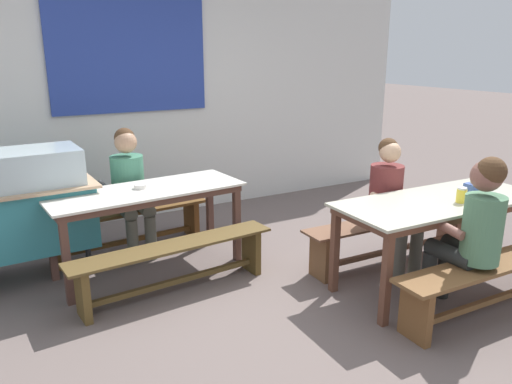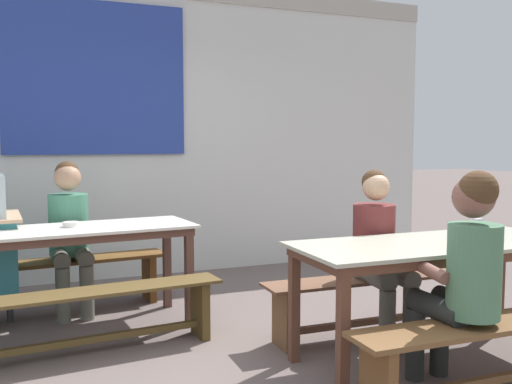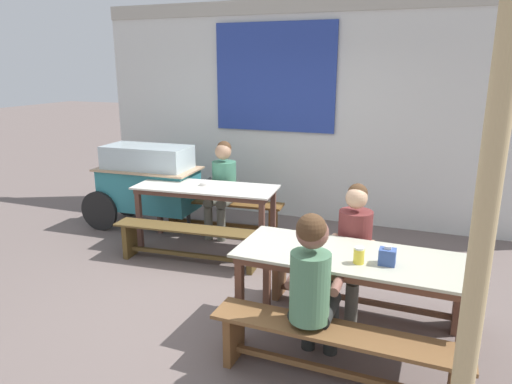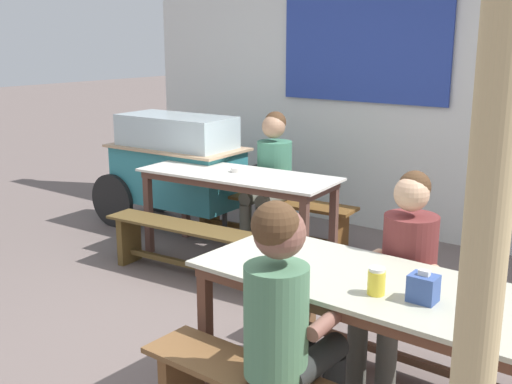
% 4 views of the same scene
% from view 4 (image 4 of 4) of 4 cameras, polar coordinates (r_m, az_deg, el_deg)
% --- Properties ---
extents(ground_plane, '(40.00, 40.00, 0.00)m').
position_cam_4_polar(ground_plane, '(4.21, -1.50, -13.15)').
color(ground_plane, '#685A56').
extents(backdrop_wall, '(6.61, 0.23, 3.09)m').
position_cam_4_polar(backdrop_wall, '(6.19, 14.72, 10.73)').
color(backdrop_wall, silver).
rests_on(backdrop_wall, ground_plane).
extents(dining_table_far, '(1.78, 0.79, 0.78)m').
position_cam_4_polar(dining_table_far, '(5.40, -1.68, 0.87)').
color(dining_table_far, silver).
rests_on(dining_table_far, ground_plane).
extents(dining_table_near, '(1.86, 0.78, 0.78)m').
position_cam_4_polar(dining_table_near, '(3.13, 10.91, -9.22)').
color(dining_table_near, '#B9B9A2').
rests_on(dining_table_near, ground_plane).
extents(bench_far_back, '(1.69, 0.45, 0.43)m').
position_cam_4_polar(bench_far_back, '(5.96, 1.34, -1.82)').
color(bench_far_back, brown).
rests_on(bench_far_back, ground_plane).
extents(bench_far_front, '(1.78, 0.43, 0.43)m').
position_cam_4_polar(bench_far_front, '(5.08, -5.16, -4.86)').
color(bench_far_front, brown).
rests_on(bench_far_front, ground_plane).
extents(bench_near_back, '(1.86, 0.34, 0.43)m').
position_cam_4_polar(bench_near_back, '(3.76, 14.64, -12.24)').
color(bench_near_back, brown).
rests_on(bench_near_back, ground_plane).
extents(food_cart, '(1.75, 0.78, 1.15)m').
position_cam_4_polar(food_cart, '(6.38, -7.30, 2.65)').
color(food_cart, teal).
rests_on(food_cart, ground_plane).
extents(person_near_front, '(0.40, 0.56, 1.26)m').
position_cam_4_polar(person_near_front, '(2.83, 2.77, -11.08)').
color(person_near_front, '#272A28').
rests_on(person_near_front, ground_plane).
extents(person_right_near_table, '(0.44, 0.57, 1.21)m').
position_cam_4_polar(person_right_near_table, '(3.58, 13.04, -6.75)').
color(person_right_near_table, '#5F5F54').
rests_on(person_right_near_table, ground_plane).
extents(person_center_facing, '(0.44, 0.55, 1.25)m').
position_cam_4_polar(person_center_facing, '(5.79, 1.32, 1.93)').
color(person_center_facing, '#616254').
rests_on(person_center_facing, ground_plane).
extents(tissue_box, '(0.12, 0.10, 0.15)m').
position_cam_4_polar(tissue_box, '(2.90, 14.88, -8.38)').
color(tissue_box, '#395397').
rests_on(tissue_box, dining_table_near).
extents(condiment_jar, '(0.08, 0.08, 0.13)m').
position_cam_4_polar(condiment_jar, '(2.93, 10.83, -7.93)').
color(condiment_jar, yellow).
rests_on(condiment_jar, dining_table_near).
extents(soup_bowl, '(0.12, 0.12, 0.04)m').
position_cam_4_polar(soup_bowl, '(5.43, -1.67, 2.03)').
color(soup_bowl, silver).
rests_on(soup_bowl, dining_table_far).
extents(wooden_support_post, '(0.12, 0.12, 2.54)m').
position_cam_4_polar(wooden_support_post, '(1.77, 19.66, -8.45)').
color(wooden_support_post, tan).
rests_on(wooden_support_post, ground_plane).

